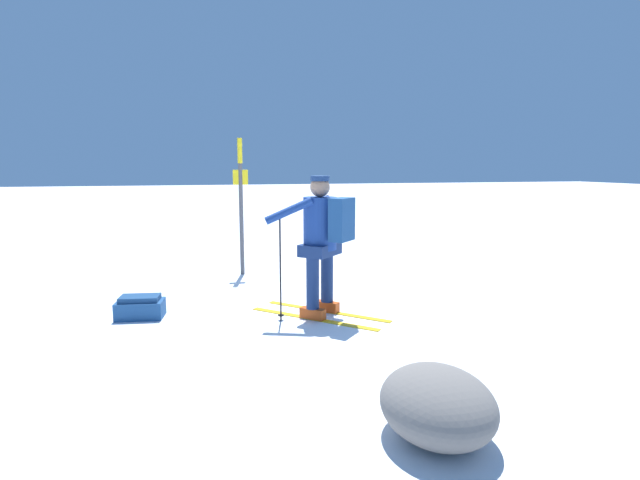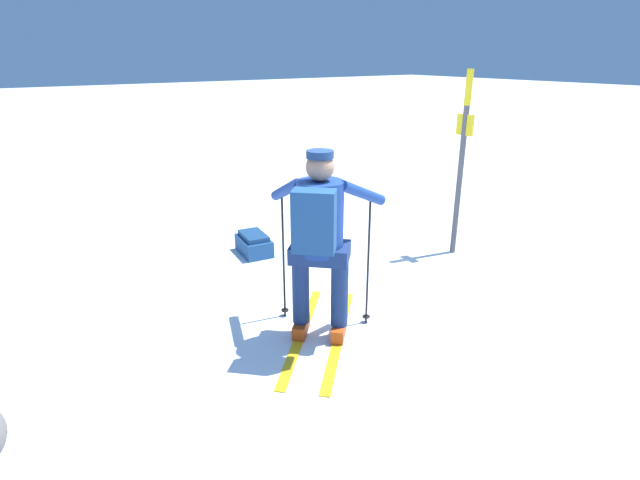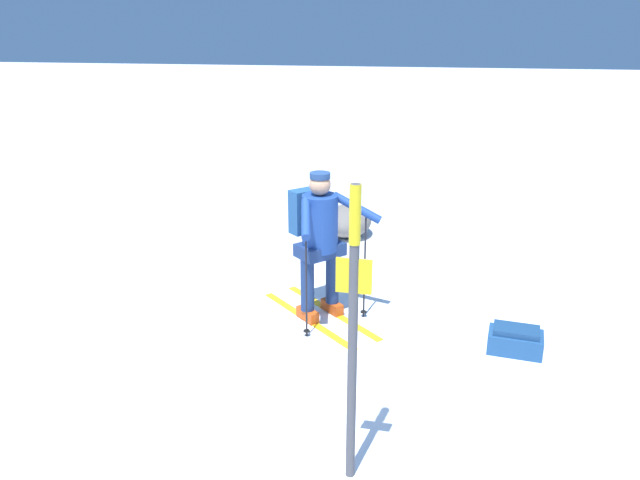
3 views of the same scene
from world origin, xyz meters
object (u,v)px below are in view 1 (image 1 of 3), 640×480
(trail_marker, at_px, (241,195))
(rock_boulder, at_px, (437,404))
(dropped_backpack, at_px, (140,307))
(skier, at_px, (322,235))

(trail_marker, xyz_separation_m, rock_boulder, (-5.36, -0.72, -1.08))
(dropped_backpack, height_order, trail_marker, trail_marker)
(dropped_backpack, relative_size, trail_marker, 0.26)
(skier, distance_m, rock_boulder, 2.90)
(rock_boulder, bearing_deg, dropped_backpack, 33.13)
(skier, relative_size, trail_marker, 0.75)
(dropped_backpack, bearing_deg, skier, -102.54)
(skier, distance_m, trail_marker, 2.67)
(skier, bearing_deg, trail_marker, 15.03)
(skier, height_order, dropped_backpack, skier)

